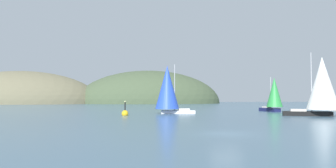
{
  "coord_description": "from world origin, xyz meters",
  "views": [
    {
      "loc": [
        -8.39,
        -25.4,
        2.95
      ],
      "look_at": [
        0.0,
        33.39,
        5.43
      ],
      "focal_mm": 34.55,
      "sensor_mm": 36.0,
      "label": 1
    }
  ],
  "objects_px": {
    "sailboat_green_sail": "(274,94)",
    "channel_buoy": "(125,113)",
    "sailboat_white_mainsail": "(322,85)",
    "sailboat_blue_spinnaker": "(168,88)"
  },
  "relations": [
    {
      "from": "sailboat_green_sail",
      "to": "sailboat_white_mainsail",
      "type": "bearing_deg",
      "value": -89.62
    },
    {
      "from": "sailboat_blue_spinnaker",
      "to": "channel_buoy",
      "type": "height_order",
      "value": "sailboat_blue_spinnaker"
    },
    {
      "from": "sailboat_green_sail",
      "to": "channel_buoy",
      "type": "height_order",
      "value": "sailboat_green_sail"
    },
    {
      "from": "sailboat_green_sail",
      "to": "channel_buoy",
      "type": "bearing_deg",
      "value": -162.37
    },
    {
      "from": "sailboat_blue_spinnaker",
      "to": "sailboat_green_sail",
      "type": "bearing_deg",
      "value": 11.29
    },
    {
      "from": "sailboat_blue_spinnaker",
      "to": "sailboat_green_sail",
      "type": "height_order",
      "value": "sailboat_blue_spinnaker"
    },
    {
      "from": "sailboat_white_mainsail",
      "to": "channel_buoy",
      "type": "relative_size",
      "value": 3.86
    },
    {
      "from": "sailboat_white_mainsail",
      "to": "sailboat_blue_spinnaker",
      "type": "xyz_separation_m",
      "value": [
        -23.06,
        11.52,
        -0.32
      ]
    },
    {
      "from": "sailboat_green_sail",
      "to": "channel_buoy",
      "type": "distance_m",
      "value": 32.46
    },
    {
      "from": "sailboat_green_sail",
      "to": "channel_buoy",
      "type": "relative_size",
      "value": 2.76
    }
  ]
}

